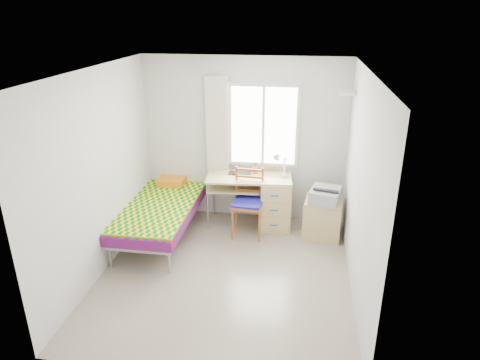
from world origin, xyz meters
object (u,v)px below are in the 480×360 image
bed (163,207)px  chair (249,198)px  cabinet (322,218)px  printer (325,195)px  desk (271,200)px

bed → chair: chair is taller
cabinet → printer: 0.40m
desk → printer: 0.88m
desk → chair: bearing=-142.7°
desk → printer: desk is taller
printer → chair: bearing=-165.6°
chair → printer: chair is taller
bed → chair: bearing=9.7°
desk → chair: 0.45m
desk → chair: size_ratio=1.31×
bed → printer: 2.44m
bed → printer: size_ratio=3.90×
bed → chair: size_ratio=2.06×
desk → bed: bearing=-167.4°
bed → chair: (1.29, 0.21, 0.13)m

